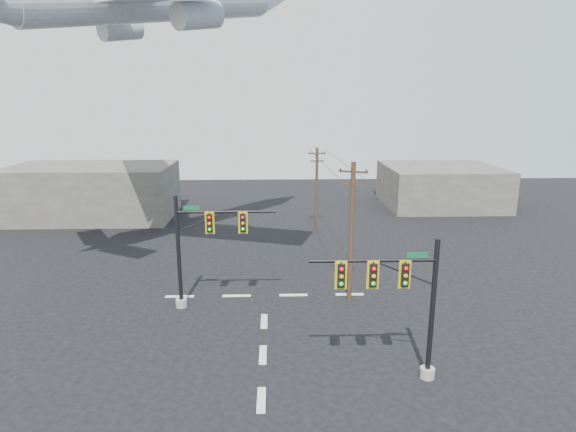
{
  "coord_description": "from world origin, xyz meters",
  "views": [
    {
      "loc": [
        0.63,
        -19.58,
        13.77
      ],
      "look_at": [
        1.4,
        5.0,
        7.56
      ],
      "focal_mm": 30.0,
      "sensor_mm": 36.0,
      "label": 1
    }
  ],
  "objects_px": {
    "signal_mast_far": "(199,249)",
    "utility_pole_b": "(317,188)",
    "airliner": "(157,0)",
    "signal_mast_near": "(402,303)",
    "utility_pole_a": "(351,230)"
  },
  "relations": [
    {
      "from": "signal_mast_near",
      "to": "utility_pole_b",
      "type": "xyz_separation_m",
      "value": [
        -1.68,
        27.4,
        0.42
      ]
    },
    {
      "from": "signal_mast_far",
      "to": "airliner",
      "type": "relative_size",
      "value": 0.3
    },
    {
      "from": "signal_mast_far",
      "to": "utility_pole_b",
      "type": "height_order",
      "value": "utility_pole_b"
    },
    {
      "from": "signal_mast_near",
      "to": "airliner",
      "type": "bearing_deg",
      "value": 129.51
    },
    {
      "from": "signal_mast_far",
      "to": "signal_mast_near",
      "type": "bearing_deg",
      "value": -38.6
    },
    {
      "from": "signal_mast_far",
      "to": "airliner",
      "type": "bearing_deg",
      "value": 112.4
    },
    {
      "from": "utility_pole_b",
      "to": "airliner",
      "type": "height_order",
      "value": "airliner"
    },
    {
      "from": "utility_pole_a",
      "to": "airliner",
      "type": "bearing_deg",
      "value": 170.43
    },
    {
      "from": "utility_pole_a",
      "to": "airliner",
      "type": "relative_size",
      "value": 0.38
    },
    {
      "from": "signal_mast_near",
      "to": "signal_mast_far",
      "type": "bearing_deg",
      "value": 141.4
    },
    {
      "from": "signal_mast_near",
      "to": "airliner",
      "type": "distance_m",
      "value": 28.45
    },
    {
      "from": "airliner",
      "to": "utility_pole_b",
      "type": "bearing_deg",
      "value": -9.54
    },
    {
      "from": "signal_mast_far",
      "to": "utility_pole_b",
      "type": "xyz_separation_m",
      "value": [
        9.3,
        18.63,
        0.45
      ]
    },
    {
      "from": "signal_mast_near",
      "to": "utility_pole_a",
      "type": "distance_m",
      "value": 9.61
    },
    {
      "from": "signal_mast_near",
      "to": "utility_pole_a",
      "type": "height_order",
      "value": "utility_pole_a"
    }
  ]
}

